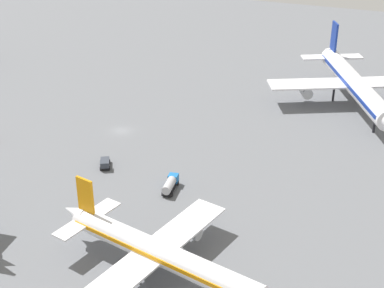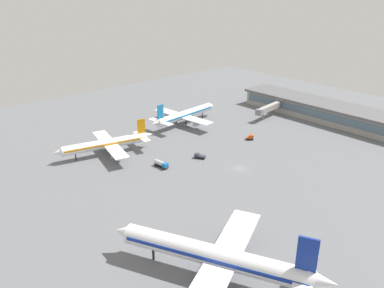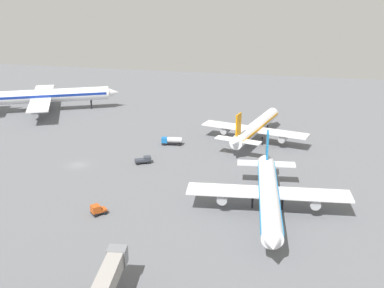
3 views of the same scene
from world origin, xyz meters
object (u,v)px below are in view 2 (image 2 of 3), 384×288
Objects in this scene: airplane_at_gate at (107,144)px; fuel_truck at (161,164)px; baggage_tug at (250,137)px; pushback_tractor at (199,156)px; airplane_taxiing at (216,256)px; airplane_distant at (185,115)px.

airplane_at_gate is 26.73m from fuel_truck.
baggage_tug is at bearing 77.90° from fuel_truck.
pushback_tractor is at bearing 70.47° from fuel_truck.
baggage_tug is (54.07, -75.75, -4.99)m from airplane_taxiing.
fuel_truck is (-24.91, -9.14, -3.31)m from airplane_at_gate.
airplane_taxiing is at bearing 90.89° from airplane_at_gate.
airplane_distant reaches higher than pushback_tractor.
airplane_distant is 37.31m from baggage_tug.
baggage_tug reaches higher than pushback_tractor.
airplane_taxiing is 13.96× the size of baggage_tug.
airplane_at_gate is at bearing -177.35° from airplane_distant.
airplane_at_gate is 84.78m from airplane_taxiing.
airplane_taxiing is 7.98× the size of fuel_truck.
pushback_tractor is at bearing -136.30° from baggage_tug.
fuel_truck reaches higher than baggage_tug.
airplane_taxiing is at bearing -100.39° from baggage_tug.
airplane_taxiing is at bearing -132.74° from airplane_distant.
baggage_tug is (-28.67, -57.33, -3.54)m from airplane_at_gate.
pushback_tractor is at bearing -65.12° from airplane_taxiing.
airplane_distant is at bearing -60.90° from pushback_tractor.
airplane_at_gate reaches higher than baggage_tug.
airplane_distant is at bearing 121.59° from fuel_truck.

